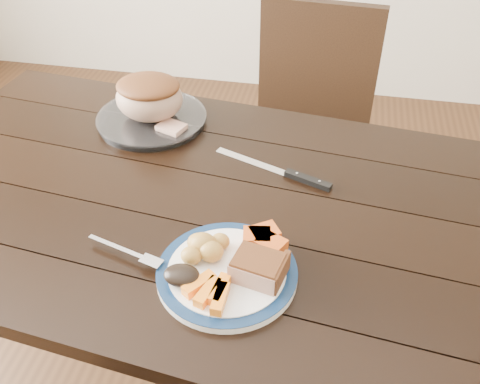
% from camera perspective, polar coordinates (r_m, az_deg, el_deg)
% --- Properties ---
extents(ground, '(4.00, 4.00, 0.00)m').
position_cam_1_polar(ground, '(1.82, -2.50, -19.27)').
color(ground, '#472B16').
rests_on(ground, ground).
extents(dining_table, '(1.69, 1.07, 0.75)m').
position_cam_1_polar(dining_table, '(1.30, -3.29, -3.91)').
color(dining_table, black).
rests_on(dining_table, ground).
extents(chair_far, '(0.45, 0.46, 0.93)m').
position_cam_1_polar(chair_far, '(1.95, 7.31, 7.10)').
color(chair_far, black).
rests_on(chair_far, ground).
extents(dinner_plate, '(0.28, 0.28, 0.02)m').
position_cam_1_polar(dinner_plate, '(1.06, -1.40, -8.68)').
color(dinner_plate, white).
rests_on(dinner_plate, dining_table).
extents(plate_rim, '(0.28, 0.28, 0.02)m').
position_cam_1_polar(plate_rim, '(1.06, -1.40, -8.37)').
color(plate_rim, '#0D2344').
rests_on(plate_rim, dinner_plate).
extents(serving_platter, '(0.30, 0.30, 0.02)m').
position_cam_1_polar(serving_platter, '(1.53, -9.37, 7.59)').
color(serving_platter, white).
rests_on(serving_platter, dining_table).
extents(pork_slice, '(0.11, 0.09, 0.04)m').
position_cam_1_polar(pork_slice, '(1.03, 1.91, -8.12)').
color(pork_slice, tan).
rests_on(pork_slice, dinner_plate).
extents(roasted_potatoes, '(0.09, 0.09, 0.05)m').
position_cam_1_polar(roasted_potatoes, '(1.07, -3.83, -5.86)').
color(roasted_potatoes, gold).
rests_on(roasted_potatoes, dinner_plate).
extents(carrot_batons, '(0.09, 0.09, 0.02)m').
position_cam_1_polar(carrot_batons, '(1.01, -3.05, -10.51)').
color(carrot_batons, orange).
rests_on(carrot_batons, dinner_plate).
extents(pumpkin_wedges, '(0.10, 0.09, 0.04)m').
position_cam_1_polar(pumpkin_wedges, '(1.08, 2.56, -5.27)').
color(pumpkin_wedges, '#F65A1B').
rests_on(pumpkin_wedges, dinner_plate).
extents(dark_mushroom, '(0.07, 0.05, 0.03)m').
position_cam_1_polar(dark_mushroom, '(1.03, -6.24, -8.82)').
color(dark_mushroom, black).
rests_on(dark_mushroom, dinner_plate).
extents(fork, '(0.18, 0.07, 0.00)m').
position_cam_1_polar(fork, '(1.11, -11.66, -6.40)').
color(fork, silver).
rests_on(fork, dinner_plate).
extents(roast_joint, '(0.18, 0.16, 0.12)m').
position_cam_1_polar(roast_joint, '(1.50, -9.64, 9.82)').
color(roast_joint, tan).
rests_on(roast_joint, serving_platter).
extents(cut_slice, '(0.08, 0.08, 0.02)m').
position_cam_1_polar(cut_slice, '(1.46, -7.32, 6.80)').
color(cut_slice, tan).
rests_on(cut_slice, serving_platter).
extents(carving_knife, '(0.31, 0.13, 0.01)m').
position_cam_1_polar(carving_knife, '(1.31, 5.69, 1.80)').
color(carving_knife, silver).
rests_on(carving_knife, dining_table).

